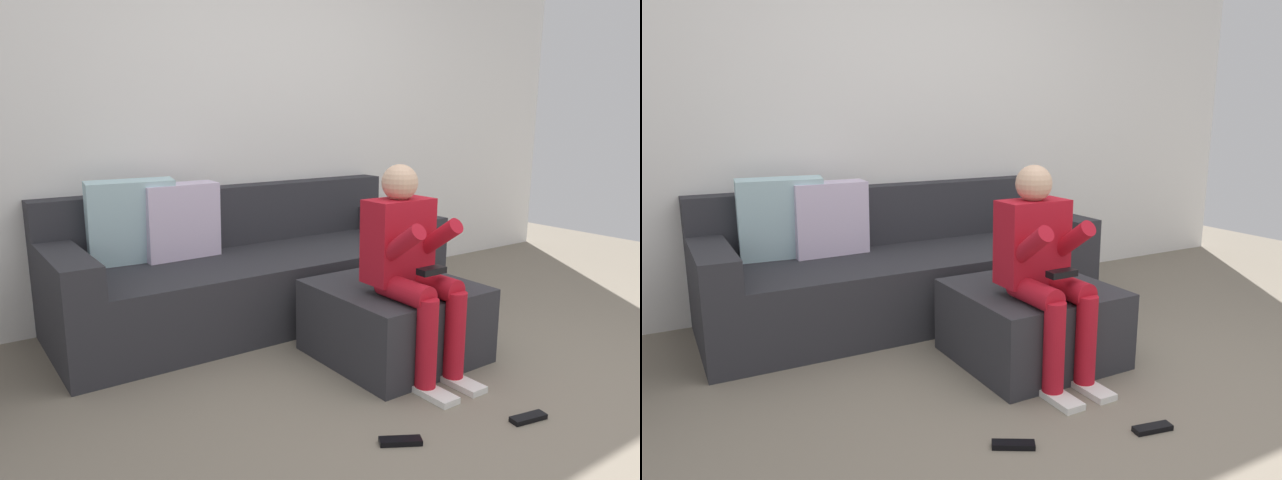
% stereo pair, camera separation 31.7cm
% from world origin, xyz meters
% --- Properties ---
extents(ground_plane, '(7.93, 7.93, 0.00)m').
position_xyz_m(ground_plane, '(0.00, 0.00, 0.00)').
color(ground_plane, slate).
extents(wall_back, '(6.10, 0.10, 2.75)m').
position_xyz_m(wall_back, '(0.00, 2.20, 1.37)').
color(wall_back, white).
rests_on(wall_back, ground_plane).
extents(couch_sectional, '(2.39, 0.88, 0.90)m').
position_xyz_m(couch_sectional, '(-0.27, 1.77, 0.30)').
color(couch_sectional, '#2D2D33').
rests_on(couch_sectional, ground_plane).
extents(ottoman, '(0.75, 0.74, 0.39)m').
position_xyz_m(ottoman, '(0.07, 0.80, 0.19)').
color(ottoman, '#2D2D33').
rests_on(ottoman, ground_plane).
extents(person_seated, '(0.33, 0.57, 1.02)m').
position_xyz_m(person_seated, '(-0.01, 0.62, 0.57)').
color(person_seated, red).
rests_on(person_seated, ground_plane).
extents(remote_near_ottoman, '(0.17, 0.08, 0.02)m').
position_xyz_m(remote_near_ottoman, '(0.08, -0.03, 0.01)').
color(remote_near_ottoman, black).
rests_on(remote_near_ottoman, ground_plane).
extents(remote_by_storage_bin, '(0.17, 0.13, 0.02)m').
position_xyz_m(remote_by_storage_bin, '(-0.48, 0.15, 0.01)').
color(remote_by_storage_bin, black).
rests_on(remote_by_storage_bin, ground_plane).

